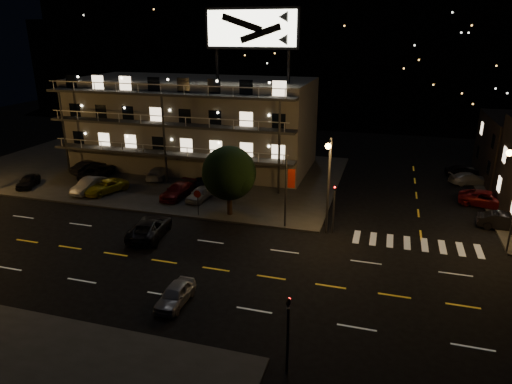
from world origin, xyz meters
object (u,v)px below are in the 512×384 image
(tree, at_px, (229,175))
(side_car_0, at_px, (505,222))
(lot_car_4, at_px, (200,194))
(road_car_east, at_px, (175,294))
(lot_car_2, at_px, (105,187))
(road_car_west, at_px, (150,228))
(lot_car_7, at_px, (159,173))

(tree, relative_size, side_car_0, 1.47)
(lot_car_4, height_order, road_car_east, lot_car_4)
(lot_car_2, relative_size, side_car_0, 1.09)
(lot_car_4, bearing_deg, tree, -26.12)
(tree, xyz_separation_m, road_car_west, (-4.67, -5.98, -3.11))
(lot_car_2, xyz_separation_m, side_car_0, (37.14, 1.75, -0.10))
(side_car_0, bearing_deg, road_car_west, 114.74)
(road_car_west, bearing_deg, tree, -137.17)
(road_car_east, relative_size, road_car_west, 0.67)
(road_car_east, bearing_deg, tree, 96.55)
(lot_car_4, xyz_separation_m, lot_car_7, (-7.14, 5.09, 0.02))
(tree, height_order, road_car_west, tree)
(side_car_0, height_order, road_car_east, side_car_0)
(lot_car_2, distance_m, side_car_0, 37.19)
(road_car_east, bearing_deg, road_car_west, 127.32)
(side_car_0, bearing_deg, lot_car_4, 97.71)
(side_car_0, xyz_separation_m, road_car_east, (-21.51, -17.86, -0.09))
(road_car_west, bearing_deg, lot_car_2, -49.12)
(lot_car_2, distance_m, lot_car_7, 6.58)
(lot_car_2, height_order, road_car_east, lot_car_2)
(lot_car_2, bearing_deg, road_car_east, -22.52)
(tree, bearing_deg, side_car_0, 8.87)
(lot_car_4, distance_m, lot_car_7, 8.76)
(road_car_west, bearing_deg, lot_car_4, -103.99)
(road_car_east, bearing_deg, lot_car_7, 120.12)
(lot_car_2, height_order, side_car_0, lot_car_2)
(lot_car_7, height_order, road_car_west, road_car_west)
(lot_car_4, xyz_separation_m, side_car_0, (27.05, 0.95, -0.09))
(lot_car_7, distance_m, road_car_west, 15.15)
(side_car_0, bearing_deg, tree, 104.56)
(lot_car_4, bearing_deg, road_car_east, -64.04)
(side_car_0, bearing_deg, road_car_east, 135.40)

